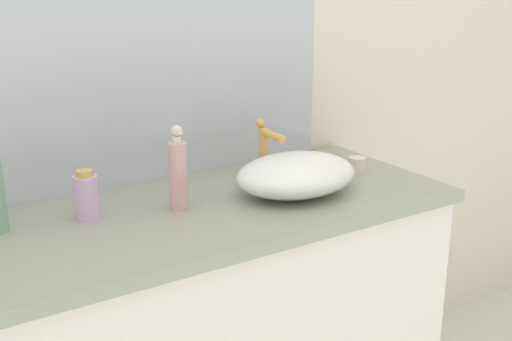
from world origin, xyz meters
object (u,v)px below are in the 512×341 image
(sink_basin, at_px, (296,174))
(perfume_bottle, at_px, (86,196))
(candle_jar, at_px, (358,164))
(lotion_bottle, at_px, (178,173))

(sink_basin, distance_m, perfume_bottle, 0.57)
(sink_basin, relative_size, perfume_bottle, 2.77)
(sink_basin, bearing_deg, perfume_bottle, 166.82)
(sink_basin, relative_size, candle_jar, 6.66)
(lotion_bottle, distance_m, candle_jar, 0.62)
(perfume_bottle, relative_size, candle_jar, 2.40)
(sink_basin, bearing_deg, lotion_bottle, 168.00)
(candle_jar, bearing_deg, lotion_bottle, 179.66)
(lotion_bottle, xyz_separation_m, perfume_bottle, (-0.23, 0.06, -0.04))
(lotion_bottle, distance_m, perfume_bottle, 0.24)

